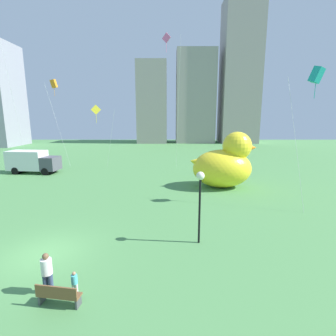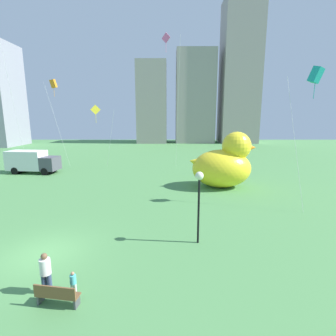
{
  "view_description": "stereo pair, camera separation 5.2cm",
  "coord_description": "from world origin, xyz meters",
  "px_view_note": "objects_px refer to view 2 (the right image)",
  "views": [
    {
      "loc": [
        6.42,
        -12.1,
        6.96
      ],
      "look_at": [
        6.46,
        4.71,
        3.62
      ],
      "focal_mm": 27.23,
      "sensor_mm": 36.0,
      "label": 1
    },
    {
      "loc": [
        6.47,
        -12.1,
        6.96
      ],
      "look_at": [
        6.46,
        4.71,
        3.62
      ],
      "focal_mm": 27.23,
      "sensor_mm": 36.0,
      "label": 2
    }
  ],
  "objects_px": {
    "giant_inflatable_duck": "(224,164)",
    "kite_orange": "(54,84)",
    "person_child": "(73,282)",
    "lamppost": "(199,189)",
    "kite_teal": "(316,76)",
    "kite_pink": "(168,47)",
    "park_bench": "(57,295)",
    "kite_yellow": "(97,112)",
    "person_adult": "(46,271)",
    "box_truck": "(32,162)"
  },
  "relations": [
    {
      "from": "kite_pink",
      "to": "kite_yellow",
      "type": "distance_m",
      "value": 12.21
    },
    {
      "from": "kite_pink",
      "to": "kite_orange",
      "type": "distance_m",
      "value": 16.59
    },
    {
      "from": "kite_teal",
      "to": "kite_orange",
      "type": "xyz_separation_m",
      "value": [
        -26.81,
        17.16,
        1.5
      ]
    },
    {
      "from": "lamppost",
      "to": "person_child",
      "type": "bearing_deg",
      "value": -141.55
    },
    {
      "from": "person_adult",
      "to": "kite_orange",
      "type": "relative_size",
      "value": 0.14
    },
    {
      "from": "lamppost",
      "to": "kite_pink",
      "type": "height_order",
      "value": "kite_pink"
    },
    {
      "from": "person_adult",
      "to": "giant_inflatable_duck",
      "type": "xyz_separation_m",
      "value": [
        10.5,
        16.05,
        1.43
      ]
    },
    {
      "from": "kite_pink",
      "to": "kite_yellow",
      "type": "bearing_deg",
      "value": -176.52
    },
    {
      "from": "kite_yellow",
      "to": "kite_orange",
      "type": "bearing_deg",
      "value": 154.26
    },
    {
      "from": "box_truck",
      "to": "kite_yellow",
      "type": "bearing_deg",
      "value": 13.15
    },
    {
      "from": "giant_inflatable_duck",
      "to": "kite_orange",
      "type": "height_order",
      "value": "kite_orange"
    },
    {
      "from": "lamppost",
      "to": "kite_teal",
      "type": "relative_size",
      "value": 0.38
    },
    {
      "from": "person_adult",
      "to": "box_truck",
      "type": "height_order",
      "value": "box_truck"
    },
    {
      "from": "person_child",
      "to": "park_bench",
      "type": "bearing_deg",
      "value": -122.44
    },
    {
      "from": "kite_pink",
      "to": "kite_yellow",
      "type": "xyz_separation_m",
      "value": [
        -9.19,
        -0.56,
        -8.02
      ]
    },
    {
      "from": "person_child",
      "to": "kite_teal",
      "type": "relative_size",
      "value": 0.09
    },
    {
      "from": "box_truck",
      "to": "kite_teal",
      "type": "relative_size",
      "value": 0.6
    },
    {
      "from": "lamppost",
      "to": "kite_yellow",
      "type": "bearing_deg",
      "value": 118.29
    },
    {
      "from": "kite_teal",
      "to": "kite_yellow",
      "type": "height_order",
      "value": "kite_teal"
    },
    {
      "from": "person_child",
      "to": "kite_yellow",
      "type": "bearing_deg",
      "value": 102.57
    },
    {
      "from": "park_bench",
      "to": "lamppost",
      "type": "xyz_separation_m",
      "value": [
        5.85,
        4.95,
        2.68
      ]
    },
    {
      "from": "person_child",
      "to": "kite_pink",
      "type": "bearing_deg",
      "value": 81.69
    },
    {
      "from": "person_child",
      "to": "kite_teal",
      "type": "height_order",
      "value": "kite_teal"
    },
    {
      "from": "kite_orange",
      "to": "giant_inflatable_duck",
      "type": "bearing_deg",
      "value": -28.56
    },
    {
      "from": "park_bench",
      "to": "kite_pink",
      "type": "height_order",
      "value": "kite_pink"
    },
    {
      "from": "person_child",
      "to": "box_truck",
      "type": "relative_size",
      "value": 0.16
    },
    {
      "from": "kite_pink",
      "to": "park_bench",
      "type": "bearing_deg",
      "value": -98.97
    },
    {
      "from": "park_bench",
      "to": "kite_orange",
      "type": "distance_m",
      "value": 32.74
    },
    {
      "from": "box_truck",
      "to": "kite_pink",
      "type": "xyz_separation_m",
      "value": [
        17.19,
        2.43,
        14.24
      ]
    },
    {
      "from": "park_bench",
      "to": "person_child",
      "type": "xyz_separation_m",
      "value": [
        0.39,
        0.62,
        0.08
      ]
    },
    {
      "from": "lamppost",
      "to": "park_bench",
      "type": "bearing_deg",
      "value": -139.74
    },
    {
      "from": "kite_teal",
      "to": "kite_pink",
      "type": "xyz_separation_m",
      "value": [
        -10.98,
        14.51,
        5.69
      ]
    },
    {
      "from": "person_child",
      "to": "lamppost",
      "type": "distance_m",
      "value": 7.43
    },
    {
      "from": "kite_orange",
      "to": "lamppost",
      "type": "bearing_deg",
      "value": -53.23
    },
    {
      "from": "kite_yellow",
      "to": "kite_pink",
      "type": "bearing_deg",
      "value": 3.48
    },
    {
      "from": "kite_orange",
      "to": "person_adult",
      "type": "bearing_deg",
      "value": -68.32
    },
    {
      "from": "kite_teal",
      "to": "person_adult",
      "type": "bearing_deg",
      "value": -146.04
    },
    {
      "from": "person_adult",
      "to": "giant_inflatable_duck",
      "type": "height_order",
      "value": "giant_inflatable_duck"
    },
    {
      "from": "person_child",
      "to": "box_truck",
      "type": "bearing_deg",
      "value": 120.63
    },
    {
      "from": "lamppost",
      "to": "kite_yellow",
      "type": "relative_size",
      "value": 0.48
    },
    {
      "from": "park_bench",
      "to": "kite_orange",
      "type": "height_order",
      "value": "kite_orange"
    },
    {
      "from": "kite_teal",
      "to": "kite_pink",
      "type": "distance_m",
      "value": 19.06
    },
    {
      "from": "person_adult",
      "to": "park_bench",
      "type": "bearing_deg",
      "value": -45.51
    },
    {
      "from": "person_adult",
      "to": "box_truck",
      "type": "xyz_separation_m",
      "value": [
        -12.4,
        22.7,
        0.49
      ]
    },
    {
      "from": "kite_orange",
      "to": "kite_teal",
      "type": "bearing_deg",
      "value": -32.61
    },
    {
      "from": "lamppost",
      "to": "box_truck",
      "type": "bearing_deg",
      "value": 135.73
    },
    {
      "from": "lamppost",
      "to": "kite_yellow",
      "type": "xyz_separation_m",
      "value": [
        -10.95,
        20.34,
        4.5
      ]
    },
    {
      "from": "park_bench",
      "to": "person_adult",
      "type": "height_order",
      "value": "person_adult"
    },
    {
      "from": "park_bench",
      "to": "kite_teal",
      "type": "bearing_deg",
      "value": 36.99
    },
    {
      "from": "park_bench",
      "to": "box_truck",
      "type": "xyz_separation_m",
      "value": [
        -13.11,
        23.42,
        0.98
      ]
    }
  ]
}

